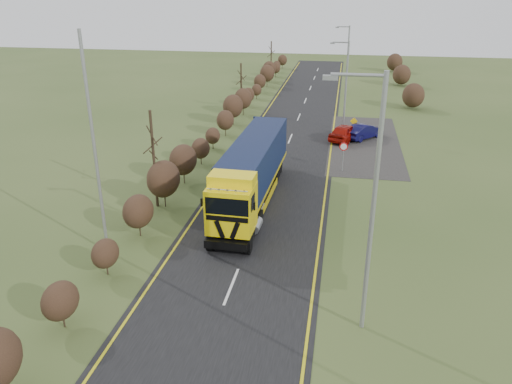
{
  "coord_description": "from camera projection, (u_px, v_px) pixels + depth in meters",
  "views": [
    {
      "loc": [
        4.48,
        -22.84,
        12.73
      ],
      "look_at": [
        0.02,
        2.33,
        2.09
      ],
      "focal_mm": 35.0,
      "sensor_mm": 36.0,
      "label": 1
    }
  ],
  "objects": [
    {
      "name": "speed_sign",
      "position": [
        343.0,
        151.0,
        36.21
      ],
      "size": [
        0.61,
        0.1,
        2.22
      ],
      "color": "gray",
      "rests_on": "ground"
    },
    {
      "name": "streetlight_mid",
      "position": [
        345.0,
        83.0,
        45.64
      ],
      "size": [
        1.74,
        0.18,
        8.14
      ],
      "color": "gray",
      "rests_on": "ground"
    },
    {
      "name": "left_pole",
      "position": [
        95.0,
        150.0,
        23.66
      ],
      "size": [
        0.16,
        0.16,
        10.99
      ],
      "primitive_type": "cylinder",
      "color": "gray",
      "rests_on": "ground"
    },
    {
      "name": "warning_board",
      "position": [
        354.0,
        125.0,
        44.86
      ],
      "size": [
        0.67,
        0.11,
        1.76
      ],
      "color": "gray",
      "rests_on": "ground"
    },
    {
      "name": "car_blue_sedan",
      "position": [
        364.0,
        131.0,
        44.41
      ],
      "size": [
        3.64,
        4.01,
        1.33
      ],
      "primitive_type": "imported",
      "rotation": [
        0.0,
        0.0,
        2.46
      ],
      "color": "#0A0933",
      "rests_on": "ground"
    },
    {
      "name": "streetlight_far",
      "position": [
        347.0,
        57.0,
        60.98
      ],
      "size": [
        1.76,
        0.18,
        8.23
      ],
      "color": "gray",
      "rests_on": "ground"
    },
    {
      "name": "streetlight_near",
      "position": [
        370.0,
        198.0,
        17.96
      ],
      "size": [
        2.15,
        0.2,
        10.16
      ],
      "color": "gray",
      "rests_on": "ground"
    },
    {
      "name": "lorry",
      "position": [
        252.0,
        170.0,
        30.66
      ],
      "size": [
        2.75,
        14.13,
        3.92
      ],
      "rotation": [
        0.0,
        0.0,
        -0.03
      ],
      "color": "black",
      "rests_on": "ground"
    },
    {
      "name": "layby",
      "position": [
        364.0,
        142.0,
        43.51
      ],
      "size": [
        6.0,
        18.0,
        0.02
      ],
      "primitive_type": "cube",
      "color": "#292725",
      "rests_on": "ground"
    },
    {
      "name": "car_red_hatchback",
      "position": [
        345.0,
        132.0,
        43.9
      ],
      "size": [
        3.19,
        4.6,
        1.45
      ],
      "primitive_type": "imported",
      "rotation": [
        0.0,
        0.0,
        2.76
      ],
      "color": "#950F07",
      "rests_on": "ground"
    },
    {
      "name": "hedgerow",
      "position": [
        183.0,
        162.0,
        33.9
      ],
      "size": [
        2.24,
        102.04,
        6.05
      ],
      "color": "#332116",
      "rests_on": "ground"
    },
    {
      "name": "lane_markings",
      "position": [
        274.0,
        179.0,
        35.18
      ],
      "size": [
        7.52,
        116.0,
        0.01
      ],
      "color": "gold",
      "rests_on": "road"
    },
    {
      "name": "ground",
      "position": [
        248.0,
        245.0,
        26.38
      ],
      "size": [
        160.0,
        160.0,
        0.0
      ],
      "primitive_type": "plane",
      "color": "#3A4E21",
      "rests_on": "ground"
    },
    {
      "name": "road",
      "position": [
        274.0,
        178.0,
        35.46
      ],
      "size": [
        8.0,
        120.0,
        0.02
      ],
      "primitive_type": "cube",
      "color": "black",
      "rests_on": "ground"
    }
  ]
}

